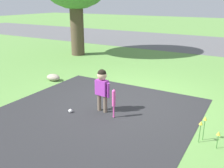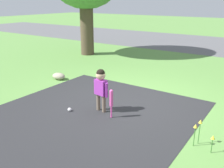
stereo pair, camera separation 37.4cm
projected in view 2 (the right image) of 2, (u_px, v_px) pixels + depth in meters
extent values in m
plane|color=#5B8C42|center=(134.00, 102.00, 5.68)|extent=(60.00, 60.00, 0.00)
cube|color=#262628|center=(34.00, 147.00, 3.94)|extent=(3.91, 7.00, 0.01)
cube|color=#59595B|center=(222.00, 45.00, 12.72)|extent=(40.00, 6.00, 0.01)
cylinder|color=#6B5B4C|center=(98.00, 102.00, 5.21)|extent=(0.08, 0.08, 0.37)
cylinder|color=#6B5B4C|center=(104.00, 104.00, 5.12)|extent=(0.08, 0.08, 0.37)
cube|color=purple|center=(101.00, 87.00, 5.05)|extent=(0.26, 0.17, 0.32)
cylinder|color=purple|center=(95.00, 87.00, 5.16)|extent=(0.06, 0.06, 0.30)
cylinder|color=purple|center=(106.00, 90.00, 4.97)|extent=(0.06, 0.06, 0.30)
sphere|color=#D8AD8C|center=(101.00, 75.00, 4.97)|extent=(0.19, 0.19, 0.19)
sphere|color=black|center=(101.00, 73.00, 4.96)|extent=(0.18, 0.18, 0.18)
sphere|color=#E54CA5|center=(111.00, 117.00, 4.93)|extent=(0.04, 0.04, 0.04)
cylinder|color=#E54CA5|center=(111.00, 112.00, 4.89)|extent=(0.03, 0.03, 0.25)
cylinder|color=#E54CA5|center=(111.00, 99.00, 4.80)|extent=(0.07, 0.07, 0.31)
sphere|color=#E54CA5|center=(111.00, 91.00, 4.75)|extent=(0.07, 0.07, 0.07)
sphere|color=white|center=(70.00, 110.00, 5.20)|extent=(0.08, 0.08, 0.08)
cylinder|color=#4C3D2D|center=(87.00, 23.00, 10.24)|extent=(0.55, 0.55, 2.56)
cylinder|color=#38702D|center=(212.00, 146.00, 3.76)|extent=(0.01, 0.01, 0.24)
cone|color=yellow|center=(213.00, 137.00, 3.72)|extent=(0.06, 0.06, 0.06)
cylinder|color=#38702D|center=(194.00, 137.00, 3.93)|extent=(0.01, 0.01, 0.33)
cone|color=yellow|center=(196.00, 126.00, 3.87)|extent=(0.06, 0.06, 0.06)
cylinder|color=#38702D|center=(199.00, 133.00, 3.99)|extent=(0.01, 0.01, 0.37)
cone|color=yellow|center=(201.00, 121.00, 3.92)|extent=(0.06, 0.06, 0.06)
ellipsoid|color=#9E937F|center=(59.00, 76.00, 7.26)|extent=(0.42, 0.29, 0.19)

